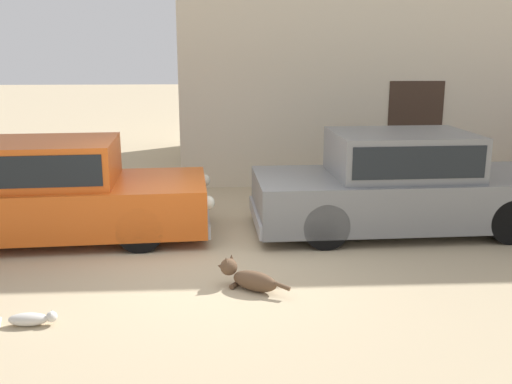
% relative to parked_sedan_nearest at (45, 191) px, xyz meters
% --- Properties ---
extents(ground_plane, '(80.00, 80.00, 0.00)m').
position_rel_parked_sedan_nearest_xyz_m(ground_plane, '(2.35, -1.22, -0.71)').
color(ground_plane, tan).
extents(parked_sedan_nearest, '(4.85, 2.08, 1.44)m').
position_rel_parked_sedan_nearest_xyz_m(parked_sedan_nearest, '(0.00, 0.00, 0.00)').
color(parked_sedan_nearest, '#D15619').
rests_on(parked_sedan_nearest, ground_plane).
extents(parked_sedan_second, '(4.64, 1.94, 1.51)m').
position_rel_parked_sedan_nearest_xyz_m(parked_sedan_second, '(5.28, 0.12, 0.03)').
color(parked_sedan_second, slate).
rests_on(parked_sedan_second, ground_plane).
extents(apartment_block, '(13.36, 5.54, 7.24)m').
position_rel_parked_sedan_nearest_xyz_m(apartment_block, '(8.42, 5.81, 2.91)').
color(apartment_block, beige).
rests_on(apartment_block, ground_plane).
extents(stray_dog_spotted, '(0.85, 0.59, 0.36)m').
position_rel_parked_sedan_nearest_xyz_m(stray_dog_spotted, '(2.85, -2.06, -0.56)').
color(stray_dog_spotted, brown).
rests_on(stray_dog_spotted, ground_plane).
extents(stray_cat, '(0.64, 0.22, 0.15)m').
position_rel_parked_sedan_nearest_xyz_m(stray_cat, '(0.65, -2.85, -0.64)').
color(stray_cat, beige).
rests_on(stray_cat, ground_plane).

